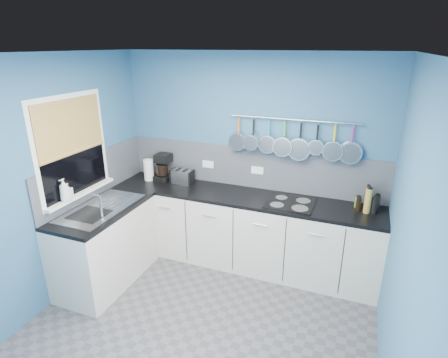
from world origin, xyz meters
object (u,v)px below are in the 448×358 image
Objects in this scene: soap_bottle_b at (68,191)px; coffee_maker at (163,167)px; paper_towel at (149,170)px; hob at (290,203)px; canister at (185,180)px; soap_bottle_a at (64,190)px; toaster at (182,177)px.

coffee_maker reaches higher than soap_bottle_b.
hob is at bearing -2.45° from paper_towel.
canister is at bearing 175.80° from hob.
paper_towel is (0.24, 1.18, -0.13)m from soap_bottle_a.
soap_bottle_b is at bearing -153.48° from hob.
coffee_maker reaches higher than toaster.
soap_bottle_b is 1.16m from paper_towel.
canister is (0.35, -0.05, -0.11)m from coffee_maker.
paper_towel reaches higher than canister.
coffee_maker is 2.57× the size of canister.
toaster is at bearing -1.81° from coffee_maker.
coffee_maker reaches higher than canister.
hob is at bearing 0.96° from toaster.
paper_towel is 0.19m from coffee_maker.
soap_bottle_a reaches higher than paper_towel.
canister is (0.06, -0.04, -0.02)m from toaster.
soap_bottle_a is 1.43m from toaster.
soap_bottle_b is 1.39m from canister.
coffee_maker is (0.17, 0.07, 0.03)m from paper_towel.
coffee_maker is (0.42, 1.21, -0.06)m from soap_bottle_b.
hob is (1.41, -0.14, -0.08)m from toaster.
soap_bottle_a is 0.89× the size of toaster.
toaster is at bearing 150.34° from canister.
coffee_maker is at bearing 171.29° from canister.
soap_bottle_a reaches higher than coffee_maker.
canister is 1.36m from hob.
soap_bottle_b is at bearing 90.00° from soap_bottle_a.
paper_towel is at bearing -166.57° from toaster.
paper_towel is 0.52m from canister.
soap_bottle_a is 0.46× the size of hob.
soap_bottle_a is 1.43m from canister.
soap_bottle_a is 1.32m from coffee_maker.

